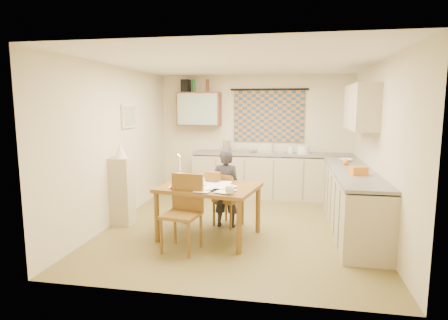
% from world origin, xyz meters
% --- Properties ---
extents(floor, '(4.00, 4.50, 0.02)m').
position_xyz_m(floor, '(0.00, 0.00, -0.01)').
color(floor, brown).
rests_on(floor, ground).
extents(ceiling, '(4.00, 4.50, 0.02)m').
position_xyz_m(ceiling, '(0.00, 0.00, 2.51)').
color(ceiling, white).
rests_on(ceiling, floor).
extents(wall_back, '(4.00, 0.02, 2.50)m').
position_xyz_m(wall_back, '(0.00, 2.26, 1.25)').
color(wall_back, beige).
rests_on(wall_back, floor).
extents(wall_front, '(4.00, 0.02, 2.50)m').
position_xyz_m(wall_front, '(0.00, -2.26, 1.25)').
color(wall_front, beige).
rests_on(wall_front, floor).
extents(wall_left, '(0.02, 4.50, 2.50)m').
position_xyz_m(wall_left, '(-2.01, 0.00, 1.25)').
color(wall_left, beige).
rests_on(wall_left, floor).
extents(wall_right, '(0.02, 4.50, 2.50)m').
position_xyz_m(wall_right, '(2.01, 0.00, 1.25)').
color(wall_right, beige).
rests_on(wall_right, floor).
extents(window_blind, '(1.45, 0.03, 1.05)m').
position_xyz_m(window_blind, '(0.30, 2.22, 1.65)').
color(window_blind, navy).
rests_on(window_blind, wall_back).
extents(curtain_rod, '(1.60, 0.04, 0.04)m').
position_xyz_m(curtain_rod, '(0.30, 2.20, 2.20)').
color(curtain_rod, black).
rests_on(curtain_rod, wall_back).
extents(wall_cabinet, '(0.90, 0.34, 0.70)m').
position_xyz_m(wall_cabinet, '(-1.15, 2.08, 1.80)').
color(wall_cabinet, brown).
rests_on(wall_cabinet, wall_back).
extents(wall_cabinet_glass, '(0.84, 0.02, 0.64)m').
position_xyz_m(wall_cabinet_glass, '(-1.15, 1.91, 1.80)').
color(wall_cabinet_glass, '#99B2A5').
rests_on(wall_cabinet_glass, wall_back).
extents(upper_cabinet_right, '(0.34, 1.30, 0.70)m').
position_xyz_m(upper_cabinet_right, '(1.83, 0.55, 1.85)').
color(upper_cabinet_right, tan).
rests_on(upper_cabinet_right, wall_right).
extents(framed_print, '(0.04, 0.50, 0.40)m').
position_xyz_m(framed_print, '(-1.97, 0.40, 1.70)').
color(framed_print, beige).
rests_on(framed_print, wall_left).
extents(print_canvas, '(0.01, 0.42, 0.32)m').
position_xyz_m(print_canvas, '(-1.95, 0.40, 1.70)').
color(print_canvas, beige).
rests_on(print_canvas, wall_left).
extents(counter_back, '(3.30, 0.62, 0.92)m').
position_xyz_m(counter_back, '(0.44, 1.95, 0.45)').
color(counter_back, tan).
rests_on(counter_back, floor).
extents(counter_right, '(0.62, 2.95, 0.92)m').
position_xyz_m(counter_right, '(1.70, 0.21, 0.45)').
color(counter_right, tan).
rests_on(counter_right, floor).
extents(stove, '(0.57, 0.57, 0.88)m').
position_xyz_m(stove, '(1.70, -0.89, 0.44)').
color(stove, white).
rests_on(stove, floor).
extents(sink, '(0.62, 0.54, 0.10)m').
position_xyz_m(sink, '(0.36, 1.95, 0.88)').
color(sink, silver).
rests_on(sink, counter_back).
extents(tap, '(0.04, 0.04, 0.28)m').
position_xyz_m(tap, '(0.40, 2.13, 1.06)').
color(tap, silver).
rests_on(tap, counter_back).
extents(dish_rack, '(0.44, 0.41, 0.06)m').
position_xyz_m(dish_rack, '(-0.13, 1.95, 0.95)').
color(dish_rack, silver).
rests_on(dish_rack, counter_back).
extents(kettle, '(0.22, 0.22, 0.24)m').
position_xyz_m(kettle, '(-0.54, 1.95, 1.04)').
color(kettle, silver).
rests_on(kettle, counter_back).
extents(mixing_bowl, '(0.27, 0.27, 0.16)m').
position_xyz_m(mixing_bowl, '(1.01, 1.95, 1.00)').
color(mixing_bowl, white).
rests_on(mixing_bowl, counter_back).
extents(soap_bottle, '(0.15, 0.15, 0.19)m').
position_xyz_m(soap_bottle, '(0.77, 2.00, 1.01)').
color(soap_bottle, white).
rests_on(soap_bottle, counter_back).
extents(bowl, '(0.35, 0.35, 0.05)m').
position_xyz_m(bowl, '(1.70, 0.97, 0.95)').
color(bowl, white).
rests_on(bowl, counter_right).
extents(orange_bag, '(0.26, 0.21, 0.12)m').
position_xyz_m(orange_bag, '(1.70, -0.26, 0.98)').
color(orange_bag, orange).
rests_on(orange_bag, counter_right).
extents(fruit_orange, '(0.10, 0.10, 0.10)m').
position_xyz_m(fruit_orange, '(1.65, 0.61, 0.97)').
color(fruit_orange, orange).
rests_on(fruit_orange, counter_right).
extents(speaker, '(0.17, 0.21, 0.26)m').
position_xyz_m(speaker, '(-1.43, 2.08, 2.28)').
color(speaker, black).
rests_on(speaker, wall_cabinet).
extents(bottle_green, '(0.08, 0.08, 0.26)m').
position_xyz_m(bottle_green, '(-1.27, 2.08, 2.28)').
color(bottle_green, '#195926').
rests_on(bottle_green, wall_cabinet).
extents(bottle_brown, '(0.09, 0.09, 0.26)m').
position_xyz_m(bottle_brown, '(-0.96, 2.08, 2.28)').
color(bottle_brown, brown).
rests_on(bottle_brown, wall_cabinet).
extents(dining_table, '(1.48, 1.23, 0.75)m').
position_xyz_m(dining_table, '(-0.36, -0.56, 0.38)').
color(dining_table, brown).
rests_on(dining_table, floor).
extents(chair_far, '(0.51, 0.51, 0.84)m').
position_xyz_m(chair_far, '(-0.18, -0.02, 0.26)').
color(chair_far, brown).
rests_on(chair_far, floor).
extents(chair_near, '(0.51, 0.51, 0.99)m').
position_xyz_m(chair_near, '(-0.60, -1.12, 0.31)').
color(chair_near, brown).
rests_on(chair_near, floor).
extents(person, '(0.44, 0.29, 1.22)m').
position_xyz_m(person, '(-0.21, -0.06, 0.61)').
color(person, black).
rests_on(person, floor).
extents(shelf_stand, '(0.32, 0.30, 1.07)m').
position_xyz_m(shelf_stand, '(-1.84, -0.24, 0.53)').
color(shelf_stand, tan).
rests_on(shelf_stand, floor).
extents(lampshade, '(0.20, 0.20, 0.22)m').
position_xyz_m(lampshade, '(-1.84, -0.24, 1.18)').
color(lampshade, beige).
rests_on(lampshade, shelf_stand).
extents(letter_rack, '(0.24, 0.15, 0.16)m').
position_xyz_m(letter_rack, '(-0.36, -0.32, 0.83)').
color(letter_rack, brown).
rests_on(letter_rack, dining_table).
extents(mug, '(0.15, 0.15, 0.10)m').
position_xyz_m(mug, '(0.01, -1.01, 0.80)').
color(mug, white).
rests_on(mug, dining_table).
extents(magazine, '(0.23, 0.28, 0.02)m').
position_xyz_m(magazine, '(-0.86, -0.74, 0.76)').
color(magazine, maroon).
rests_on(magazine, dining_table).
extents(book, '(0.28, 0.31, 0.02)m').
position_xyz_m(book, '(-0.77, -0.58, 0.76)').
color(book, orange).
rests_on(book, dining_table).
extents(orange_box, '(0.14, 0.11, 0.04)m').
position_xyz_m(orange_box, '(-0.74, -0.79, 0.77)').
color(orange_box, orange).
rests_on(orange_box, dining_table).
extents(eyeglasses, '(0.13, 0.06, 0.02)m').
position_xyz_m(eyeglasses, '(-0.26, -0.89, 0.76)').
color(eyeglasses, black).
rests_on(eyeglasses, dining_table).
extents(candle_holder, '(0.06, 0.06, 0.18)m').
position_xyz_m(candle_holder, '(-0.86, -0.43, 0.84)').
color(candle_holder, silver).
rests_on(candle_holder, dining_table).
extents(candle, '(0.03, 0.03, 0.22)m').
position_xyz_m(candle, '(-0.83, -0.43, 1.04)').
color(candle, white).
rests_on(candle, dining_table).
extents(candle_flame, '(0.02, 0.02, 0.02)m').
position_xyz_m(candle_flame, '(-0.86, -0.40, 1.16)').
color(candle_flame, '#FFCC66').
rests_on(candle_flame, dining_table).
extents(papers, '(0.97, 0.99, 0.02)m').
position_xyz_m(papers, '(-0.41, -0.57, 0.76)').
color(papers, white).
rests_on(papers, dining_table).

